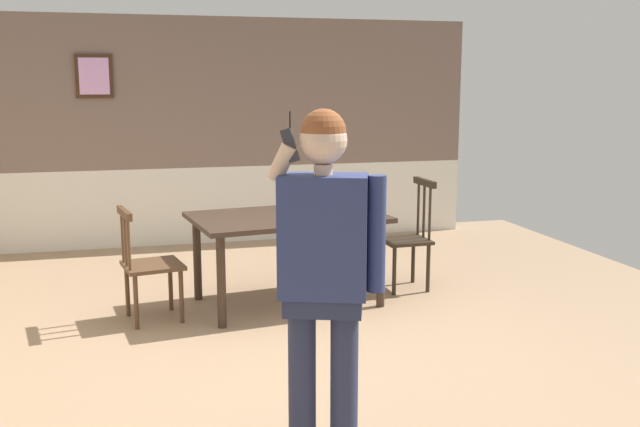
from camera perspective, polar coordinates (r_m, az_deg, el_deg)
ground_plane at (r=5.37m, az=-2.80°, el=-10.19°), size 7.85×7.85×0.00m
room_back_partition at (r=8.58m, az=-7.91°, el=6.09°), size 6.04×0.17×2.62m
dining_table at (r=6.14m, az=-2.60°, el=-0.96°), size 1.70×1.21×0.77m
chair_near_window at (r=6.66m, az=7.00°, el=-1.86°), size 0.43×0.43×1.01m
chair_by_doorway at (r=5.89m, az=-13.42°, el=-3.91°), size 0.52×0.52×0.92m
person_figure at (r=3.53m, az=0.36°, el=-3.68°), size 0.56×0.36×1.76m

